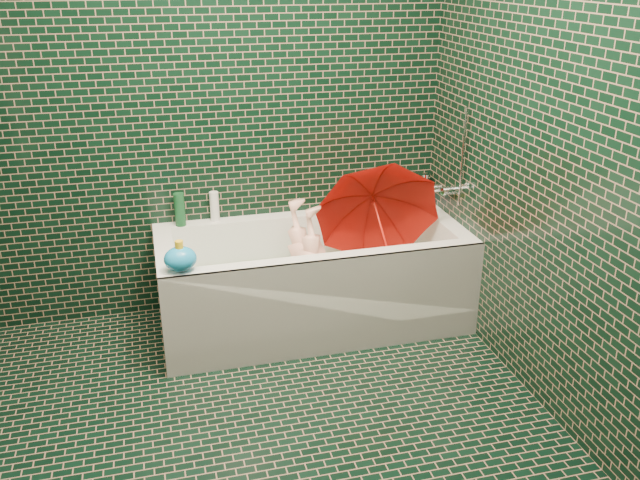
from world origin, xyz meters
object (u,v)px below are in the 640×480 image
object	(u,v)px
bathtub	(313,290)
umbrella	(381,227)
rubber_duck	(404,198)
child	(313,276)
bath_toy	(180,259)

from	to	relation	value
bathtub	umbrella	distance (m)	0.53
umbrella	rubber_duck	world-z (taller)	umbrella
child	bath_toy	world-z (taller)	bath_toy
bathtub	umbrella	bearing A→B (deg)	-11.98
umbrella	rubber_duck	distance (m)	0.51
bathtub	bath_toy	world-z (taller)	bath_toy
child	bath_toy	bearing A→B (deg)	-86.11
bath_toy	bathtub	bearing A→B (deg)	32.25
rubber_duck	bath_toy	bearing A→B (deg)	-139.38
rubber_duck	bath_toy	world-z (taller)	bath_toy
bathtub	rubber_duck	bearing A→B (deg)	27.13
bathtub	bath_toy	bearing A→B (deg)	-158.12
bath_toy	rubber_duck	bearing A→B (deg)	34.80
umbrella	bathtub	bearing A→B (deg)	-179.59
child	bath_toy	distance (m)	0.83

